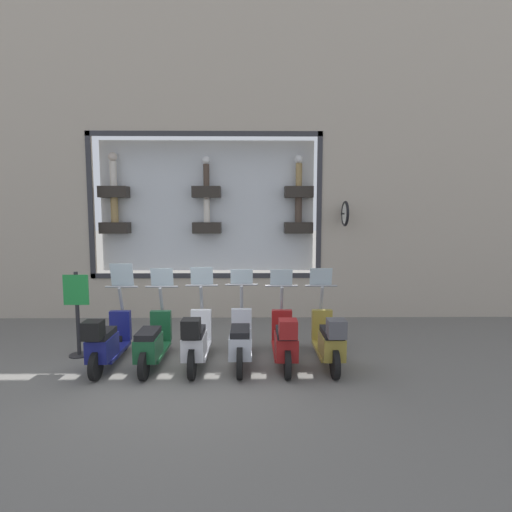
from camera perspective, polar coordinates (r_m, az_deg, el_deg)
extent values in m
plane|color=#66635E|center=(7.01, -10.25, -15.74)|extent=(120.00, 120.00, 0.00)
cube|color=#ADA08E|center=(10.29, -6.97, -5.74)|extent=(0.40, 5.69, 1.01)
cube|color=#ADA08E|center=(11.24, -7.50, 32.02)|extent=(0.40, 5.69, 5.91)
cube|color=#2D2D33|center=(10.06, -7.41, 16.96)|extent=(0.04, 5.69, 0.12)
cube|color=#2D2D33|center=(9.99, -7.15, -2.80)|extent=(0.04, 5.69, 0.12)
cube|color=#2D2D33|center=(9.95, 9.01, 7.08)|extent=(0.04, 0.12, 3.56)
cube|color=#2D2D33|center=(10.56, -22.57, 6.63)|extent=(0.04, 0.12, 3.56)
cube|color=silver|center=(10.43, -6.92, 7.05)|extent=(0.04, 5.45, 3.32)
cube|color=#28231E|center=(10.24, 6.12, 9.07)|extent=(0.36, 0.71, 0.28)
cylinder|color=#9E7F4C|center=(10.27, 6.14, 11.44)|extent=(0.16, 0.16, 0.57)
sphere|color=white|center=(10.31, 6.17, 13.58)|extent=(0.21, 0.21, 0.21)
cube|color=#28231E|center=(10.23, -7.08, 9.06)|extent=(0.36, 0.71, 0.28)
cylinder|color=#47382D|center=(10.26, -7.11, 11.36)|extent=(0.15, 0.15, 0.55)
sphere|color=white|center=(10.30, -7.14, 13.42)|extent=(0.20, 0.20, 0.20)
cube|color=#28231E|center=(10.73, -19.64, 8.61)|extent=(0.36, 0.71, 0.28)
cylinder|color=silver|center=(10.77, -19.72, 11.00)|extent=(0.17, 0.17, 0.62)
sphere|color=beige|center=(10.82, -19.80, 13.21)|extent=(0.22, 0.22, 0.22)
cube|color=#28231E|center=(10.23, 6.06, 4.03)|extent=(0.36, 0.71, 0.28)
cylinder|color=#47382D|center=(10.22, 6.09, 6.61)|extent=(0.18, 0.18, 0.64)
sphere|color=beige|center=(10.24, 6.12, 9.04)|extent=(0.23, 0.23, 0.23)
cube|color=#28231E|center=(10.22, -7.02, 4.02)|extent=(0.36, 0.71, 0.28)
cylinder|color=silver|center=(10.21, -7.05, 6.42)|extent=(0.16, 0.16, 0.58)
sphere|color=beige|center=(10.22, -7.07, 8.62)|extent=(0.21, 0.21, 0.21)
cube|color=#28231E|center=(10.72, -19.47, 3.81)|extent=(0.36, 0.71, 0.28)
cylinder|color=#9E7F4C|center=(10.72, -19.56, 6.32)|extent=(0.18, 0.18, 0.66)
sphere|color=beige|center=(10.73, -19.64, 8.70)|extent=(0.24, 0.24, 0.24)
cylinder|color=black|center=(9.90, 12.38, 5.93)|extent=(0.35, 0.05, 0.05)
torus|color=black|center=(9.73, 12.61, 5.93)|extent=(0.60, 0.06, 0.60)
cylinder|color=white|center=(9.73, 12.61, 5.93)|extent=(0.50, 0.03, 0.50)
cylinder|color=black|center=(7.84, 9.19, -11.51)|extent=(0.47, 0.09, 0.47)
cylinder|color=black|center=(6.61, 11.21, -14.90)|extent=(0.47, 0.09, 0.47)
cube|color=olive|center=(7.23, 10.11, -13.15)|extent=(1.02, 0.38, 0.06)
cube|color=olive|center=(6.81, 10.74, -12.49)|extent=(0.61, 0.35, 0.36)
cube|color=black|center=(6.75, 10.78, -10.64)|extent=(0.58, 0.31, 0.10)
cube|color=olive|center=(7.65, 9.38, -9.64)|extent=(0.12, 0.37, 0.56)
cylinder|color=gray|center=(7.60, 9.35, -5.91)|extent=(0.20, 0.06, 0.45)
cylinder|color=gray|center=(7.63, 9.29, -4.23)|extent=(0.04, 0.61, 0.04)
cube|color=silver|center=(7.64, 9.26, -2.94)|extent=(0.09, 0.42, 0.33)
cube|color=#4C4C51|center=(6.39, 11.41, -10.10)|extent=(0.28, 0.28, 0.28)
cylinder|color=black|center=(7.75, 3.61, -11.66)|extent=(0.47, 0.09, 0.47)
cylinder|color=black|center=(6.51, 4.51, -15.17)|extent=(0.47, 0.09, 0.47)
cube|color=maroon|center=(7.13, 4.02, -13.35)|extent=(1.02, 0.39, 0.06)
cube|color=maroon|center=(6.71, 4.30, -12.71)|extent=(0.61, 0.35, 0.36)
cube|color=black|center=(6.64, 4.32, -10.83)|extent=(0.58, 0.31, 0.10)
cube|color=maroon|center=(7.56, 3.70, -9.77)|extent=(0.12, 0.37, 0.56)
cylinder|color=gray|center=(7.51, 3.68, -6.00)|extent=(0.20, 0.06, 0.45)
cylinder|color=gray|center=(7.53, 3.65, -4.30)|extent=(0.04, 0.60, 0.04)
cube|color=silver|center=(7.55, 3.63, -3.07)|extent=(0.08, 0.42, 0.31)
cube|color=maroon|center=(6.27, 4.60, -10.30)|extent=(0.28, 0.28, 0.28)
cylinder|color=black|center=(7.71, -2.05, -11.56)|extent=(0.52, 0.09, 0.52)
cylinder|color=black|center=(6.50, -2.33, -14.94)|extent=(0.52, 0.09, 0.52)
cube|color=#B7BCC6|center=(7.10, -2.18, -13.21)|extent=(1.02, 0.38, 0.06)
cube|color=#B7BCC6|center=(6.68, -2.27, -12.55)|extent=(0.61, 0.35, 0.36)
cube|color=black|center=(6.61, -2.28, -10.66)|extent=(0.58, 0.31, 0.10)
cube|color=#B7BCC6|center=(7.53, -2.08, -9.62)|extent=(0.12, 0.37, 0.56)
cylinder|color=gray|center=(7.48, -2.08, -5.83)|extent=(0.20, 0.06, 0.45)
cylinder|color=gray|center=(7.51, -2.07, -4.12)|extent=(0.04, 0.60, 0.04)
cube|color=silver|center=(7.52, -2.07, -2.98)|extent=(0.08, 0.42, 0.29)
cylinder|color=black|center=(7.78, -7.69, -11.56)|extent=(0.49, 0.09, 0.49)
cylinder|color=black|center=(6.55, -9.12, -14.96)|extent=(0.49, 0.09, 0.49)
cube|color=silver|center=(7.16, -8.34, -13.21)|extent=(1.02, 0.39, 0.06)
cube|color=silver|center=(6.75, -8.80, -12.55)|extent=(0.61, 0.35, 0.36)
cube|color=black|center=(6.68, -8.83, -10.68)|extent=(0.58, 0.31, 0.10)
cube|color=silver|center=(7.59, -7.82, -9.66)|extent=(0.12, 0.37, 0.56)
cylinder|color=gray|center=(7.54, -7.81, -5.90)|extent=(0.20, 0.06, 0.45)
cylinder|color=gray|center=(7.57, -7.77, -4.20)|extent=(0.04, 0.61, 0.04)
cube|color=silver|center=(7.58, -7.75, -2.85)|extent=(0.09, 0.42, 0.35)
cube|color=black|center=(6.32, -9.28, -10.13)|extent=(0.28, 0.28, 0.28)
cylinder|color=black|center=(7.92, -13.17, -11.50)|extent=(0.45, 0.09, 0.45)
cylinder|color=black|center=(6.69, -15.72, -14.86)|extent=(0.45, 0.09, 0.45)
cube|color=#19512D|center=(7.31, -14.32, -13.12)|extent=(1.02, 0.39, 0.06)
cube|color=#19512D|center=(6.90, -15.11, -12.46)|extent=(0.61, 0.35, 0.36)
cube|color=black|center=(6.83, -15.17, -10.63)|extent=(0.58, 0.31, 0.10)
cube|color=#19512D|center=(7.72, -13.42, -9.65)|extent=(0.12, 0.37, 0.56)
cylinder|color=gray|center=(7.67, -13.40, -5.96)|extent=(0.20, 0.06, 0.45)
cylinder|color=gray|center=(7.70, -13.32, -4.29)|extent=(0.04, 0.60, 0.04)
cube|color=silver|center=(7.71, -13.29, -2.96)|extent=(0.09, 0.42, 0.35)
cylinder|color=black|center=(8.11, -18.44, -11.23)|extent=(0.45, 0.09, 0.45)
cylinder|color=black|center=(6.92, -21.91, -14.37)|extent=(0.45, 0.09, 0.45)
cube|color=navy|center=(7.51, -20.02, -12.76)|extent=(1.02, 0.38, 0.06)
cube|color=navy|center=(7.12, -21.10, -12.08)|extent=(0.61, 0.35, 0.36)
cube|color=black|center=(7.05, -21.17, -10.30)|extent=(0.58, 0.31, 0.10)
cube|color=navy|center=(7.92, -18.79, -9.42)|extent=(0.12, 0.37, 0.56)
cylinder|color=gray|center=(7.87, -18.75, -5.81)|extent=(0.20, 0.06, 0.45)
cylinder|color=gray|center=(7.90, -18.65, -4.19)|extent=(0.04, 0.60, 0.04)
cube|color=silver|center=(7.90, -18.61, -2.56)|extent=(0.11, 0.42, 0.44)
cube|color=black|center=(6.70, -22.25, -9.76)|extent=(0.28, 0.28, 0.28)
cylinder|color=#232326|center=(8.21, -23.91, -12.79)|extent=(0.36, 0.36, 0.02)
cylinder|color=#232326|center=(8.00, -24.14, -7.59)|extent=(0.07, 0.07, 1.55)
cube|color=#1E8438|center=(7.90, -24.33, -4.43)|extent=(0.03, 0.45, 0.55)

